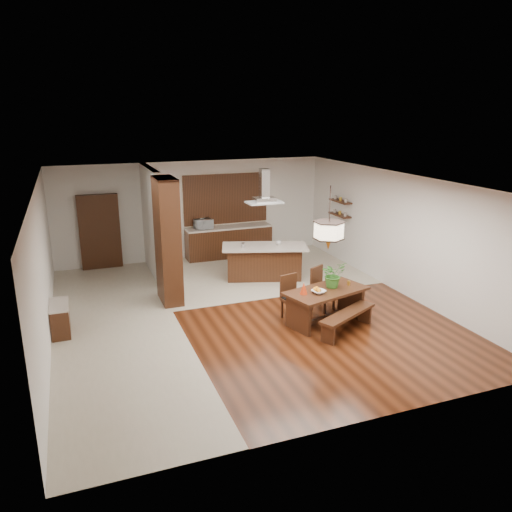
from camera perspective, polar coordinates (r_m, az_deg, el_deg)
name	(u,v)px	position (r m, az deg, el deg)	size (l,w,h in m)	color
room_shell	(243,221)	(10.60, -1.52, 4.05)	(9.00, 9.04, 2.92)	#341509
tile_hallway	(117,329)	(10.72, -15.60, -8.04)	(2.50, 9.00, 0.01)	#BFB69F
tile_kitchen	(256,272)	(13.83, 0.03, -1.82)	(5.50, 4.00, 0.01)	#BFB69F
soffit_band	(242,182)	(10.46, -1.56, 8.46)	(8.00, 9.00, 0.02)	#401A10
partition_pier	(168,241)	(11.53, -10.07, 1.69)	(0.45, 1.00, 2.90)	black
partition_stub	(152,222)	(13.55, -11.76, 3.79)	(0.18, 2.40, 2.90)	silver
hallway_console	(60,319)	(10.77, -21.47, -6.69)	(0.37, 0.88, 0.63)	black
hallway_doorway	(100,232)	(14.58, -17.42, 2.64)	(1.10, 0.20, 2.10)	black
rear_counter	(229,242)	(15.16, -3.13, 1.66)	(2.60, 0.62, 0.95)	black
kitchen_window	(225,199)	(15.13, -3.51, 6.56)	(2.60, 0.08, 1.50)	brown
shelf_lower	(340,215)	(14.65, 9.55, 4.65)	(0.26, 0.90, 0.04)	black
shelf_upper	(340,201)	(14.58, 9.62, 6.19)	(0.26, 0.90, 0.04)	black
dining_table	(326,298)	(10.56, 8.00, -4.81)	(1.92, 1.31, 0.73)	black
dining_bench	(347,322)	(10.28, 10.39, -7.46)	(1.55, 0.34, 0.43)	black
dining_chair_left	(293,298)	(10.67, 4.30, -4.80)	(0.42, 0.42, 0.96)	black
dining_chair_right	(323,289)	(11.22, 7.70, -3.76)	(0.43, 0.43, 0.98)	black
pendant_lantern	(329,218)	(10.08, 8.38, 4.29)	(0.64, 0.64, 1.31)	beige
foliage_plant	(333,274)	(10.58, 8.80, -2.10)	(0.50, 0.43, 0.56)	#347025
fruit_bowl	(319,292)	(10.26, 7.17, -4.08)	(0.28, 0.28, 0.07)	beige
napkin_cone	(304,288)	(10.16, 5.48, -3.69)	(0.16, 0.16, 0.25)	#B92D0D
gold_ornament	(349,283)	(10.83, 10.55, -3.05)	(0.06, 0.06, 0.09)	gold
kitchen_island	(264,262)	(13.17, 0.92, -0.64)	(2.40, 1.59, 0.91)	black
range_hood	(264,186)	(12.74, 0.96, 7.99)	(0.90, 0.55, 0.87)	silver
island_cup	(279,243)	(13.11, 2.61, 1.51)	(0.13, 0.13, 0.10)	silver
microwave	(203,224)	(14.77, -6.03, 3.65)	(0.51, 0.35, 0.28)	silver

